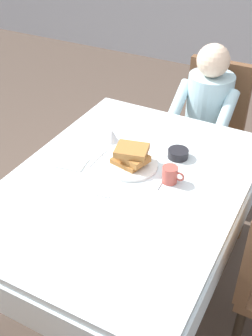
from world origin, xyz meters
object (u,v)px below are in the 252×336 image
Objects in this scene: diner_person at (206,111)px; breakfast_stack at (131,155)px; dining_table_main at (126,195)px; spoon_near_edge at (95,194)px; chair_diner at (211,119)px; fork_left_of_plate at (97,158)px; bowl_butter at (178,154)px; knife_right_of_plate at (163,178)px; plate_breakfast at (131,165)px; cup_coffee at (170,175)px; syrup_pitcher at (112,135)px.

diner_person reaches higher than breakfast_stack.
dining_table_main is 10.16× the size of spoon_near_edge.
fork_left_of_plate is (-0.30, -1.06, 0.21)m from chair_diner.
chair_diner is 0.89m from bowl_butter.
knife_right_of_plate is at bearing -88.10° from bowl_butter.
chair_diner is 5.17× the size of fork_left_of_plate.
diner_person is 10.18× the size of bowl_butter.
dining_table_main is at bearing -73.57° from plate_breakfast.
breakfast_stack is 1.76× the size of cup_coffee.
bowl_butter is at bearing -3.20° from knife_right_of_plate.
breakfast_stack is 0.26m from bowl_butter.
fork_left_of_plate and spoon_near_edge have the same top height.
dining_table_main is 5.44× the size of plate_breakfast.
fork_left_of_plate is at bearing 84.90° from knife_right_of_plate.
syrup_pitcher is (-0.39, -0.02, 0.02)m from bowl_butter.
dining_table_main is 0.25m from cup_coffee.
spoon_near_edge is (-0.08, -0.16, 0.09)m from dining_table_main.
breakfast_stack is at bearing 172.15° from cup_coffee.
chair_diner is 1.35m from spoon_near_edge.
chair_diner is 6.20× the size of spoon_near_edge.
diner_person reaches higher than plate_breakfast.
breakfast_stack is at bearing 82.94° from diner_person.
chair_diner is at bearing 83.99° from breakfast_stack.
breakfast_stack is 0.23m from cup_coffee.
plate_breakfast is 1.87× the size of spoon_near_edge.
chair_diner reaches higher than dining_table_main.
plate_breakfast is (-0.11, -0.89, 0.08)m from diner_person.
dining_table_main is at bearing -152.87° from cup_coffee.
chair_diner is at bearing 84.08° from plate_breakfast.
breakfast_stack is at bearing 106.33° from dining_table_main.
diner_person is 5.60× the size of knife_right_of_plate.
diner_person is 0.71m from bowl_butter.
chair_diner is 0.96m from syrup_pitcher.
spoon_near_edge is at bearing -137.12° from cup_coffee.
bowl_butter is at bearing 96.12° from diner_person.
breakfast_stack reaches higher than dining_table_main.
bowl_butter is at bearing 56.09° from spoon_near_edge.
knife_right_of_plate is at bearing -25.19° from syrup_pitcher.
bowl_butter is 1.37× the size of syrup_pitcher.
bowl_butter reaches higher than dining_table_main.
plate_breakfast reaches higher than fork_left_of_plate.
bowl_butter is (0.07, -0.85, 0.23)m from chair_diner.
spoon_near_edge is at bearing -150.37° from fork_left_of_plate.
syrup_pitcher reaches higher than fork_left_of_plate.
diner_person is 0.96m from fork_left_of_plate.
spoon_near_edge is at bearing -98.79° from breakfast_stack.
bowl_butter is at bearing -59.72° from fork_left_of_plate.
diner_person reaches higher than bowl_butter.
breakfast_stack is (-0.04, 0.13, 0.15)m from dining_table_main.
fork_left_of_plate is at bearing 74.34° from chair_diner.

